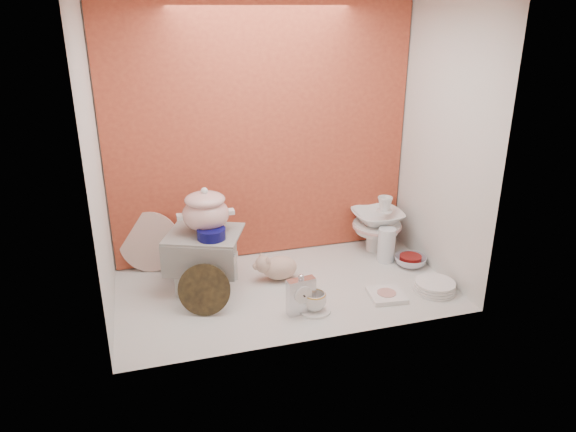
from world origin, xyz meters
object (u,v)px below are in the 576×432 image
at_px(crystal_bowl, 410,261).
at_px(step_stool, 206,260).
at_px(gold_rim_teacup, 315,301).
at_px(blue_white_vase, 184,255).
at_px(mantel_clock, 301,294).
at_px(porcelain_tower, 377,224).
at_px(soup_tureen, 205,210).
at_px(floral_platter, 149,242).
at_px(dinner_plate_stack, 435,287).
at_px(plush_pig, 280,267).

bearing_deg(crystal_bowl, step_stool, 176.20).
bearing_deg(gold_rim_teacup, step_stool, 140.17).
relative_size(blue_white_vase, mantel_clock, 1.03).
distance_m(blue_white_vase, gold_rim_teacup, 0.85).
bearing_deg(step_stool, porcelain_tower, 32.14).
distance_m(soup_tureen, floral_platter, 0.49).
bearing_deg(crystal_bowl, dinner_plate_stack, -94.05).
distance_m(floral_platter, gold_rim_teacup, 1.05).
height_order(soup_tureen, mantel_clock, soup_tureen).
distance_m(mantel_clock, plush_pig, 0.38).
distance_m(plush_pig, gold_rim_teacup, 0.39).
distance_m(step_stool, gold_rim_teacup, 0.64).
bearing_deg(soup_tureen, dinner_plate_stack, -19.58).
relative_size(floral_platter, blue_white_vase, 1.63).
distance_m(plush_pig, crystal_bowl, 0.80).
distance_m(floral_platter, crystal_bowl, 1.54).
distance_m(dinner_plate_stack, porcelain_tower, 0.61).
height_order(floral_platter, plush_pig, floral_platter).
bearing_deg(gold_rim_teacup, blue_white_vase, 133.37).
relative_size(gold_rim_teacup, dinner_plate_stack, 0.52).
bearing_deg(crystal_bowl, porcelain_tower, 110.47).
bearing_deg(crystal_bowl, gold_rim_teacup, -155.45).
height_order(blue_white_vase, porcelain_tower, porcelain_tower).
relative_size(step_stool, soup_tureen, 1.33).
bearing_deg(gold_rim_teacup, porcelain_tower, 44.20).
distance_m(blue_white_vase, mantel_clock, 0.80).
xyz_separation_m(mantel_clock, gold_rim_teacup, (0.07, -0.00, -0.05)).
xyz_separation_m(floral_platter, blue_white_vase, (0.18, -0.09, -0.07)).
height_order(plush_pig, porcelain_tower, porcelain_tower).
bearing_deg(floral_platter, plush_pig, -25.51).
height_order(soup_tureen, crystal_bowl, soup_tureen).
relative_size(plush_pig, gold_rim_teacup, 2.13).
xyz_separation_m(mantel_clock, crystal_bowl, (0.79, 0.32, -0.08)).
xyz_separation_m(soup_tureen, blue_white_vase, (-0.11, 0.20, -0.34)).
bearing_deg(blue_white_vase, plush_pig, -25.48).
height_order(mantel_clock, plush_pig, mantel_clock).
relative_size(soup_tureen, crystal_bowl, 1.54).
bearing_deg(mantel_clock, dinner_plate_stack, -7.75).
bearing_deg(plush_pig, crystal_bowl, 20.72).
height_order(gold_rim_teacup, porcelain_tower, porcelain_tower).
bearing_deg(crystal_bowl, plush_pig, 176.29).
relative_size(step_stool, blue_white_vase, 1.76).
xyz_separation_m(blue_white_vase, plush_pig, (0.51, -0.24, -0.03)).
height_order(plush_pig, dinner_plate_stack, plush_pig).
distance_m(plush_pig, dinner_plate_stack, 0.85).
bearing_deg(floral_platter, crystal_bowl, -14.40).
bearing_deg(step_stool, gold_rim_teacup, -17.50).
height_order(step_stool, porcelain_tower, porcelain_tower).
height_order(soup_tureen, porcelain_tower, soup_tureen).
xyz_separation_m(dinner_plate_stack, crystal_bowl, (0.02, 0.32, -0.00)).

